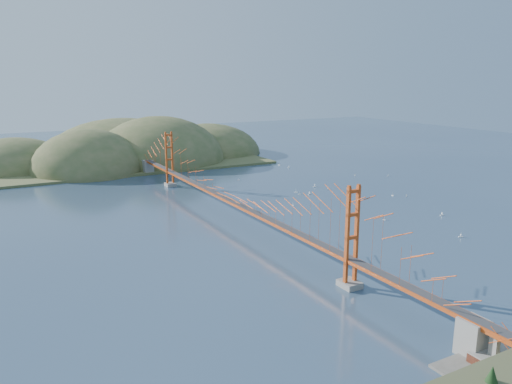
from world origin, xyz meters
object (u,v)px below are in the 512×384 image
sailboat_0 (384,219)px  bridge (231,178)px  fort (494,357)px  sailboat_2 (442,215)px  sailboat_1 (300,194)px

sailboat_0 → bridge: bearing=151.6°
bridge → sailboat_0: size_ratio=161.59×
fort → sailboat_2: (32.16, 33.48, -0.51)m
sailboat_2 → sailboat_0: 10.82m
fort → sailboat_1: bearing=71.3°
bridge → sailboat_0: bridge is taller
sailboat_1 → sailboat_2: size_ratio=0.98×
sailboat_2 → sailboat_0: bearing=166.1°
bridge → sailboat_1: size_ratio=134.86×
sailboat_1 → sailboat_2: sailboat_2 is taller
fort → sailboat_0: bearing=59.0°
sailboat_0 → sailboat_2: bearing=-13.9°
sailboat_0 → fort: bearing=-121.0°
bridge → fort: bearing=-89.5°
sailboat_1 → sailboat_2: bearing=-62.7°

